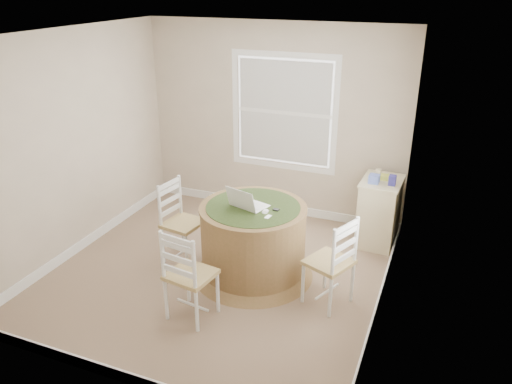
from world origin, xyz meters
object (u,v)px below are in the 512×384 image
at_px(laptop, 248,204).
at_px(corner_chest, 379,212).
at_px(chair_near, 191,274).
at_px(chair_right, 329,262).
at_px(round_table, 253,238).
at_px(chair_left, 183,223).

bearing_deg(laptop, corner_chest, -116.50).
bearing_deg(chair_near, chair_right, -140.06).
xyz_separation_m(laptop, corner_chest, (1.22, 1.28, -0.45)).
xyz_separation_m(round_table, laptop, (-0.05, -0.02, 0.41)).
bearing_deg(corner_chest, chair_near, -121.23).
xyz_separation_m(chair_left, chair_near, (0.60, -0.92, 0.00)).
height_order(chair_left, chair_right, same).
bearing_deg(corner_chest, round_table, -130.66).
distance_m(chair_left, laptop, 0.91).
xyz_separation_m(round_table, chair_left, (-0.87, -0.01, 0.02)).
height_order(chair_left, laptop, laptop).
height_order(chair_near, chair_right, same).
xyz_separation_m(chair_left, corner_chest, (2.03, 1.27, -0.05)).
bearing_deg(chair_near, round_table, -97.70).
bearing_deg(corner_chest, chair_right, -98.07).
bearing_deg(chair_left, chair_right, -87.86).
height_order(laptop, corner_chest, laptop).
bearing_deg(laptop, chair_left, 15.76).
bearing_deg(round_table, chair_right, -5.40).
bearing_deg(chair_left, round_table, -80.96).
bearing_deg(chair_right, laptop, -77.89).
relative_size(round_table, chair_right, 1.41).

